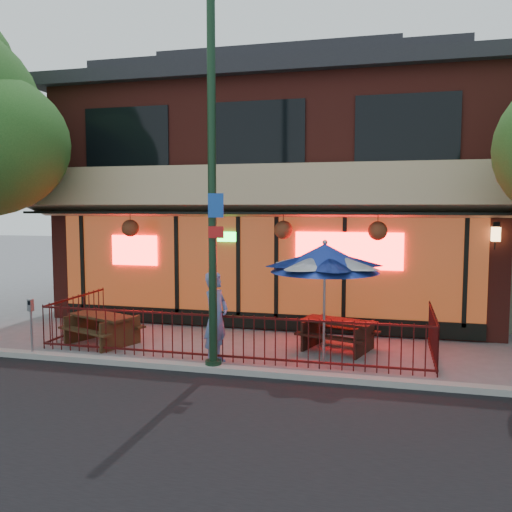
{
  "coord_description": "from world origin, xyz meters",
  "views": [
    {
      "loc": [
        3.31,
        -10.18,
        3.2
      ],
      "look_at": [
        0.25,
        2.0,
        2.03
      ],
      "focal_mm": 38.0,
      "sensor_mm": 36.0,
      "label": 1
    }
  ],
  "objects": [
    {
      "name": "curb",
      "position": [
        0.0,
        -0.5,
        0.06
      ],
      "size": [
        80.0,
        0.25,
        0.12
      ],
      "primitive_type": "cube",
      "color": "#999993",
      "rests_on": "ground"
    },
    {
      "name": "picnic_table_right",
      "position": [
        2.21,
        1.69,
        0.44
      ],
      "size": [
        1.86,
        1.62,
        0.67
      ],
      "color": "black",
      "rests_on": "ground"
    },
    {
      "name": "patio_umbrella",
      "position": [
        2.01,
        0.7,
        2.14
      ],
      "size": [
        2.2,
        2.2,
        2.51
      ],
      "color": "gray",
      "rests_on": "ground"
    },
    {
      "name": "restaurant_building",
      "position": [
        0.0,
        7.11,
        4.13
      ],
      "size": [
        12.96,
        9.49,
        8.05
      ],
      "color": "maroon",
      "rests_on": "ground"
    },
    {
      "name": "ground",
      "position": [
        0.0,
        0.0,
        0.0
      ],
      "size": [
        80.0,
        80.0,
        0.0
      ],
      "primitive_type": "plane",
      "color": "gray",
      "rests_on": "ground"
    },
    {
      "name": "pedestrian",
      "position": [
        -0.11,
        0.1,
        0.93
      ],
      "size": [
        0.59,
        0.76,
        1.87
      ],
      "primitive_type": "imported",
      "rotation": [
        0.0,
        0.0,
        1.35
      ],
      "color": "#5675AD",
      "rests_on": "ground"
    },
    {
      "name": "street_light",
      "position": [
        0.0,
        -0.4,
        3.15
      ],
      "size": [
        0.43,
        0.32,
        7.0
      ],
      "color": "#15301C",
      "rests_on": "ground"
    },
    {
      "name": "parking_meter_near",
      "position": [
        -4.0,
        -0.48,
        0.84
      ],
      "size": [
        0.13,
        0.11,
        1.25
      ],
      "color": "gray",
      "rests_on": "ground"
    },
    {
      "name": "patio_fence",
      "position": [
        0.0,
        0.5,
        0.63
      ],
      "size": [
        8.44,
        2.62,
        1.0
      ],
      "color": "#3F0D0D",
      "rests_on": "ground"
    },
    {
      "name": "picnic_table_left",
      "position": [
        -3.15,
        0.9,
        0.45
      ],
      "size": [
        1.93,
        1.71,
        0.69
      ],
      "color": "#3F2C17",
      "rests_on": "ground"
    }
  ]
}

